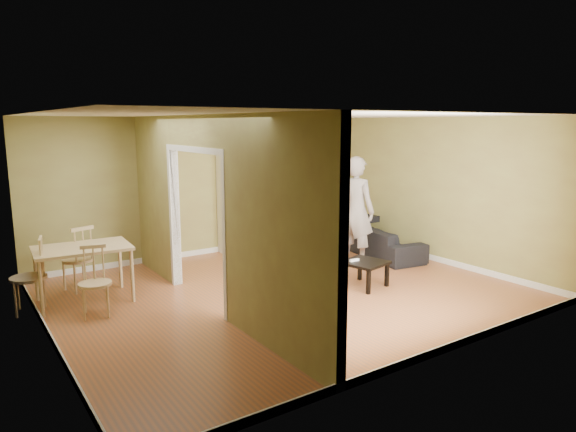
# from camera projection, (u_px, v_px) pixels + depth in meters

# --- Properties ---
(room_shell) EXTENTS (6.50, 6.50, 6.50)m
(room_shell) POSITION_uv_depth(u_px,v_px,m) (284.00, 206.00, 7.48)
(room_shell) COLOR #B05F30
(room_shell) RESTS_ON ground
(partition) EXTENTS (0.22, 5.50, 2.60)m
(partition) POSITION_uv_depth(u_px,v_px,m) (209.00, 214.00, 6.82)
(partition) COLOR olive
(partition) RESTS_ON ground
(wall_speaker) EXTENTS (0.10, 0.10, 0.10)m
(wall_speaker) POSITION_uv_depth(u_px,v_px,m) (272.00, 153.00, 10.39)
(wall_speaker) COLOR black
(wall_speaker) RESTS_ON room_shell
(sofa) EXTENTS (2.02, 1.11, 0.73)m
(sofa) POSITION_uv_depth(u_px,v_px,m) (381.00, 237.00, 9.74)
(sofa) COLOR black
(sofa) RESTS_ON ground
(person) EXTENTS (0.97, 0.85, 2.26)m
(person) POSITION_uv_depth(u_px,v_px,m) (356.00, 201.00, 9.04)
(person) COLOR slate
(person) RESTS_ON ground
(bookshelf) EXTENTS (0.86, 0.37, 2.03)m
(bookshelf) POSITION_uv_depth(u_px,v_px,m) (240.00, 200.00, 10.03)
(bookshelf) COLOR white
(bookshelf) RESTS_ON ground
(paper_box_navy_a) EXTENTS (0.40, 0.26, 0.21)m
(paper_box_navy_a) POSITION_uv_depth(u_px,v_px,m) (241.00, 224.00, 10.07)
(paper_box_navy_a) COLOR navy
(paper_box_navy_a) RESTS_ON bookshelf
(paper_box_teal) EXTENTS (0.40, 0.26, 0.21)m
(paper_box_teal) POSITION_uv_depth(u_px,v_px,m) (238.00, 205.00, 9.97)
(paper_box_teal) COLOR #178981
(paper_box_teal) RESTS_ON bookshelf
(paper_box_navy_b) EXTENTS (0.44, 0.29, 0.22)m
(paper_box_navy_b) POSITION_uv_depth(u_px,v_px,m) (240.00, 184.00, 9.92)
(paper_box_navy_b) COLOR navy
(paper_box_navy_b) RESTS_ON bookshelf
(paper_box_navy_c) EXTENTS (0.46, 0.30, 0.23)m
(paper_box_navy_c) POSITION_uv_depth(u_px,v_px,m) (240.00, 171.00, 9.89)
(paper_box_navy_c) COLOR navy
(paper_box_navy_c) RESTS_ON bookshelf
(coffee_table) EXTENTS (0.60, 0.60, 0.40)m
(coffee_table) POSITION_uv_depth(u_px,v_px,m) (364.00, 265.00, 7.87)
(coffee_table) COLOR black
(coffee_table) RESTS_ON ground
(game_controller) EXTENTS (0.16, 0.04, 0.03)m
(game_controller) POSITION_uv_depth(u_px,v_px,m) (354.00, 260.00, 7.86)
(game_controller) COLOR white
(game_controller) RESTS_ON coffee_table
(dining_table) EXTENTS (1.27, 0.85, 0.79)m
(dining_table) POSITION_uv_depth(u_px,v_px,m) (82.00, 252.00, 7.16)
(dining_table) COLOR #D7C471
(dining_table) RESTS_ON ground
(chair_left) EXTENTS (0.55, 0.55, 1.01)m
(chair_left) POSITION_uv_depth(u_px,v_px,m) (28.00, 276.00, 6.76)
(chair_left) COLOR #D6B88C
(chair_left) RESTS_ON ground
(chair_near) EXTENTS (0.51, 0.51, 0.92)m
(chair_near) POSITION_uv_depth(u_px,v_px,m) (95.00, 282.00, 6.66)
(chair_near) COLOR tan
(chair_near) RESTS_ON ground
(chair_far) EXTENTS (0.57, 0.57, 1.00)m
(chair_far) POSITION_uv_depth(u_px,v_px,m) (78.00, 258.00, 7.70)
(chair_far) COLOR tan
(chair_far) RESTS_ON ground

